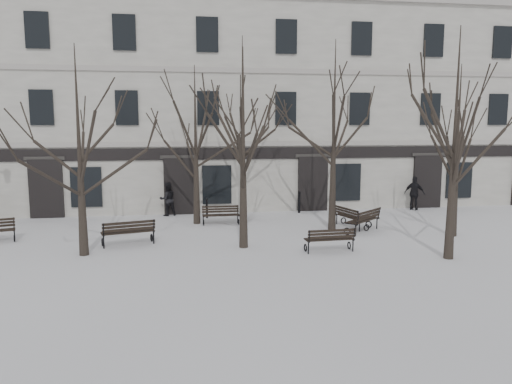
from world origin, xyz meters
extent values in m
plane|color=silver|center=(0.00, 0.00, 0.00)|extent=(100.00, 100.00, 0.00)
cube|color=beige|center=(0.00, 13.00, 5.50)|extent=(40.00, 10.00, 11.00)
cube|color=#A59E97|center=(0.00, 7.97, 3.60)|extent=(40.00, 0.12, 0.25)
cube|color=#A59E97|center=(0.00, 7.97, 7.30)|extent=(40.00, 0.12, 0.25)
cube|color=black|center=(0.00, 7.96, 3.10)|extent=(40.00, 0.10, 0.60)
cube|color=black|center=(-10.00, 7.94, 1.45)|extent=(1.60, 0.22, 2.90)
cube|color=#2D2B28|center=(-10.00, 7.90, 2.95)|extent=(1.90, 0.08, 0.18)
cube|color=black|center=(-8.10, 7.95, 1.50)|extent=(1.50, 0.14, 2.00)
cube|color=black|center=(-3.50, 7.94, 1.45)|extent=(1.60, 0.22, 2.90)
cube|color=#2D2B28|center=(-3.50, 7.90, 2.95)|extent=(1.90, 0.08, 0.18)
cube|color=black|center=(-1.60, 7.95, 1.50)|extent=(1.50, 0.14, 2.00)
cube|color=black|center=(3.50, 7.94, 1.45)|extent=(1.60, 0.22, 2.90)
cube|color=#2D2B28|center=(3.50, 7.90, 2.95)|extent=(1.90, 0.08, 0.18)
cube|color=black|center=(5.40, 7.95, 1.50)|extent=(1.50, 0.14, 2.00)
cube|color=black|center=(10.00, 7.94, 1.45)|extent=(1.60, 0.22, 2.90)
cube|color=#2D2B28|center=(10.00, 7.90, 2.95)|extent=(1.90, 0.08, 0.18)
cube|color=black|center=(11.90, 7.95, 1.50)|extent=(1.50, 0.14, 2.00)
cube|color=black|center=(-10.00, 7.95, 5.40)|extent=(1.10, 0.14, 1.70)
cube|color=black|center=(-10.00, 7.95, 9.00)|extent=(1.10, 0.14, 1.70)
cube|color=black|center=(-6.00, 7.95, 5.40)|extent=(1.10, 0.14, 1.70)
cube|color=black|center=(-6.00, 7.95, 9.00)|extent=(1.10, 0.14, 1.70)
cube|color=black|center=(-2.00, 7.95, 5.40)|extent=(1.10, 0.14, 1.70)
cube|color=black|center=(-2.00, 7.95, 9.00)|extent=(1.10, 0.14, 1.70)
cube|color=black|center=(2.00, 7.95, 5.40)|extent=(1.10, 0.14, 1.70)
cube|color=black|center=(2.00, 7.95, 9.00)|extent=(1.10, 0.14, 1.70)
cube|color=black|center=(6.00, 7.95, 5.40)|extent=(1.10, 0.14, 1.70)
cube|color=black|center=(6.00, 7.95, 9.00)|extent=(1.10, 0.14, 1.70)
cube|color=black|center=(10.00, 7.95, 5.40)|extent=(1.10, 0.14, 1.70)
cube|color=black|center=(10.00, 7.95, 9.00)|extent=(1.10, 0.14, 1.70)
cube|color=black|center=(14.00, 7.95, 5.40)|extent=(1.10, 0.14, 1.70)
cube|color=black|center=(14.00, 7.95, 9.00)|extent=(1.10, 0.14, 1.70)
cone|color=black|center=(-6.90, 0.33, 1.54)|extent=(0.34, 0.34, 3.07)
cone|color=black|center=(-1.15, 0.59, 1.55)|extent=(0.34, 0.34, 3.09)
cone|color=black|center=(5.67, -2.04, 1.64)|extent=(0.34, 0.34, 3.28)
cone|color=black|center=(7.70, 1.20, 1.47)|extent=(0.34, 0.34, 2.94)
cone|color=black|center=(-2.74, 5.38, 1.52)|extent=(0.34, 0.34, 3.04)
cone|color=black|center=(-0.53, 5.71, 1.81)|extent=(0.34, 0.34, 3.62)
cone|color=black|center=(3.12, 3.22, 1.71)|extent=(0.34, 0.34, 3.43)
torus|color=black|center=(-9.99, 2.82, 0.14)|extent=(0.13, 0.30, 0.29)
cylinder|color=black|center=(-10.09, 3.17, 0.23)|extent=(0.05, 0.05, 0.45)
cube|color=black|center=(-10.04, 3.00, 0.45)|extent=(0.20, 0.55, 0.05)
cylinder|color=black|center=(-10.12, 3.25, 0.66)|extent=(0.08, 0.15, 0.50)
torus|color=black|center=(-4.64, 2.06, 0.15)|extent=(0.14, 0.32, 0.32)
cylinder|color=black|center=(-4.53, 1.68, 0.25)|extent=(0.06, 0.06, 0.50)
cube|color=black|center=(-4.59, 1.87, 0.50)|extent=(0.21, 0.60, 0.06)
torus|color=black|center=(-6.45, 1.57, 0.15)|extent=(0.14, 0.32, 0.32)
cylinder|color=black|center=(-6.34, 1.18, 0.25)|extent=(0.06, 0.06, 0.50)
cube|color=black|center=(-6.40, 1.37, 0.50)|extent=(0.21, 0.60, 0.06)
cube|color=black|center=(-5.56, 1.86, 0.52)|extent=(1.94, 0.62, 0.04)
cube|color=black|center=(-5.51, 1.71, 0.52)|extent=(1.94, 0.62, 0.04)
cube|color=black|center=(-5.47, 1.56, 0.52)|extent=(1.94, 0.62, 0.04)
cube|color=black|center=(-5.43, 1.41, 0.52)|extent=(1.94, 0.62, 0.04)
cube|color=black|center=(-5.42, 1.37, 0.66)|extent=(1.93, 0.56, 0.10)
cube|color=black|center=(-5.42, 1.34, 0.79)|extent=(1.93, 0.56, 0.10)
cube|color=black|center=(-5.41, 1.32, 0.93)|extent=(1.93, 0.56, 0.10)
cylinder|color=black|center=(-4.51, 1.59, 0.72)|extent=(0.08, 0.16, 0.55)
cylinder|color=black|center=(-6.32, 1.10, 0.72)|extent=(0.08, 0.16, 0.55)
torus|color=black|center=(2.70, -0.27, 0.14)|extent=(0.07, 0.29, 0.29)
cylinder|color=black|center=(2.72, -0.63, 0.22)|extent=(0.05, 0.05, 0.45)
cube|color=black|center=(2.71, -0.45, 0.45)|extent=(0.08, 0.55, 0.05)
torus|color=black|center=(1.01, -0.36, 0.14)|extent=(0.07, 0.29, 0.29)
cylinder|color=black|center=(1.02, -0.72, 0.22)|extent=(0.05, 0.05, 0.45)
cube|color=black|center=(1.01, -0.54, 0.45)|extent=(0.08, 0.55, 0.05)
cube|color=black|center=(1.85, -0.28, 0.47)|extent=(1.80, 0.18, 0.03)
cube|color=black|center=(1.86, -0.42, 0.47)|extent=(1.80, 0.18, 0.03)
cube|color=black|center=(1.86, -0.56, 0.47)|extent=(1.80, 0.18, 0.03)
cube|color=black|center=(1.87, -0.70, 0.47)|extent=(1.80, 0.18, 0.03)
cube|color=black|center=(1.87, -0.74, 0.60)|extent=(1.80, 0.13, 0.09)
cube|color=black|center=(1.88, -0.76, 0.72)|extent=(1.80, 0.13, 0.09)
cube|color=black|center=(1.88, -0.78, 0.84)|extent=(1.80, 0.13, 0.09)
cylinder|color=black|center=(2.72, -0.71, 0.65)|extent=(0.05, 0.14, 0.50)
cylinder|color=black|center=(1.03, -0.80, 0.65)|extent=(0.05, 0.14, 0.50)
torus|color=black|center=(-2.45, 4.82, 0.13)|extent=(0.05, 0.28, 0.27)
cylinder|color=black|center=(-2.45, 5.16, 0.21)|extent=(0.05, 0.05, 0.43)
cube|color=black|center=(-2.45, 4.99, 0.43)|extent=(0.05, 0.52, 0.05)
torus|color=black|center=(-0.84, 4.82, 0.13)|extent=(0.05, 0.28, 0.27)
cylinder|color=black|center=(-0.84, 5.16, 0.21)|extent=(0.05, 0.05, 0.43)
cube|color=black|center=(-0.84, 4.99, 0.43)|extent=(0.05, 0.52, 0.05)
cube|color=black|center=(-1.65, 4.78, 0.45)|extent=(1.71, 0.09, 0.03)
cube|color=black|center=(-1.65, 4.91, 0.45)|extent=(1.71, 0.09, 0.03)
cube|color=black|center=(-1.65, 5.05, 0.45)|extent=(1.71, 0.09, 0.03)
cube|color=black|center=(-1.65, 5.18, 0.45)|extent=(1.71, 0.09, 0.03)
cube|color=black|center=(-1.65, 5.22, 0.57)|extent=(1.71, 0.04, 0.09)
cube|color=black|center=(-1.65, 5.24, 0.68)|extent=(1.71, 0.04, 0.09)
cube|color=black|center=(-1.65, 5.26, 0.80)|extent=(1.71, 0.04, 0.09)
cylinder|color=black|center=(-2.45, 5.23, 0.62)|extent=(0.04, 0.14, 0.47)
cylinder|color=black|center=(-0.84, 5.24, 0.62)|extent=(0.04, 0.14, 0.47)
torus|color=black|center=(4.84, 3.26, 0.16)|extent=(0.25, 0.28, 0.32)
cylinder|color=black|center=(5.10, 2.95, 0.25)|extent=(0.06, 0.06, 0.50)
cube|color=black|center=(4.97, 3.11, 0.50)|extent=(0.44, 0.50, 0.06)
torus|color=black|center=(3.41, 2.02, 0.16)|extent=(0.25, 0.28, 0.32)
cylinder|color=black|center=(3.67, 1.72, 0.25)|extent=(0.06, 0.06, 0.50)
cube|color=black|center=(3.54, 1.87, 0.50)|extent=(0.44, 0.50, 0.06)
cube|color=black|center=(4.10, 2.67, 0.52)|extent=(1.58, 1.38, 0.04)
cube|color=black|center=(4.20, 2.56, 0.52)|extent=(1.58, 1.38, 0.04)
cube|color=black|center=(4.30, 2.44, 0.52)|extent=(1.58, 1.38, 0.04)
cube|color=black|center=(4.40, 2.32, 0.52)|extent=(1.58, 1.38, 0.04)
cube|color=black|center=(4.43, 2.29, 0.67)|extent=(1.54, 1.34, 0.10)
cube|color=black|center=(4.45, 2.27, 0.80)|extent=(1.54, 1.34, 0.10)
cube|color=black|center=(4.46, 2.25, 0.93)|extent=(1.54, 1.34, 0.10)
cylinder|color=black|center=(5.16, 2.89, 0.72)|extent=(0.14, 0.15, 0.55)
cylinder|color=black|center=(3.73, 1.65, 0.72)|extent=(0.14, 0.15, 0.55)
torus|color=black|center=(4.50, 2.64, 0.15)|extent=(0.30, 0.13, 0.30)
cylinder|color=black|center=(4.14, 2.54, 0.23)|extent=(0.05, 0.05, 0.47)
cube|color=black|center=(4.32, 2.59, 0.47)|extent=(0.56, 0.20, 0.05)
torus|color=black|center=(4.03, 4.34, 0.15)|extent=(0.30, 0.13, 0.30)
cylinder|color=black|center=(3.67, 4.24, 0.23)|extent=(0.05, 0.05, 0.47)
cube|color=black|center=(3.85, 4.29, 0.47)|extent=(0.56, 0.20, 0.05)
cube|color=black|center=(4.31, 3.50, 0.49)|extent=(0.59, 1.82, 0.04)
cube|color=black|center=(4.17, 3.46, 0.49)|extent=(0.59, 1.82, 0.04)
cube|color=black|center=(4.03, 3.42, 0.49)|extent=(0.59, 1.82, 0.04)
cube|color=black|center=(3.89, 3.38, 0.49)|extent=(0.59, 1.82, 0.04)
cube|color=black|center=(3.85, 3.37, 0.62)|extent=(0.54, 1.81, 0.09)
cube|color=black|center=(3.82, 3.37, 0.75)|extent=(0.54, 1.81, 0.09)
cube|color=black|center=(3.80, 3.36, 0.87)|extent=(0.54, 1.81, 0.09)
cylinder|color=black|center=(4.06, 2.52, 0.67)|extent=(0.15, 0.08, 0.52)
cylinder|color=black|center=(3.59, 4.22, 0.67)|extent=(0.15, 0.08, 0.52)
cylinder|color=black|center=(-2.20, 6.67, 0.44)|extent=(0.11, 0.11, 0.89)
sphere|color=black|center=(-2.20, 6.67, 0.91)|extent=(0.12, 0.12, 0.12)
cylinder|color=black|center=(2.64, 7.40, 0.52)|extent=(0.12, 0.12, 1.04)
sphere|color=black|center=(2.64, 7.40, 1.06)|extent=(0.15, 0.15, 0.15)
imported|color=black|center=(-4.12, 7.60, 0.00)|extent=(1.00, 0.89, 1.70)
imported|color=black|center=(8.98, 7.30, 0.00)|extent=(1.11, 1.02, 1.82)
camera|label=1|loc=(-3.46, -17.64, 4.65)|focal=35.00mm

